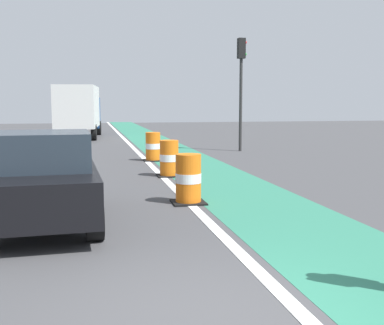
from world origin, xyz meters
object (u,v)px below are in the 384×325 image
Objects in this scene: traffic_barrel_front at (188,179)px; traffic_barrel_mid at (169,159)px; traffic_light_corner at (241,74)px; parked_sedan_nearest at (43,180)px; delivery_truck_down_block at (79,109)px; traffic_barrel_back at (153,147)px.

traffic_barrel_front is 1.00× the size of traffic_barrel_mid.
traffic_barrel_mid is 8.81m from traffic_light_corner.
parked_sedan_nearest is 0.82× the size of traffic_light_corner.
traffic_barrel_front is 0.14× the size of delivery_truck_down_block.
traffic_light_corner reaches higher than traffic_barrel_front.
parked_sedan_nearest is at bearing -120.75° from traffic_barrel_mid.
parked_sedan_nearest is 3.24m from traffic_barrel_front.
traffic_barrel_back is at bearing 71.03° from parked_sedan_nearest.
traffic_light_corner is at bearing -53.97° from delivery_truck_down_block.
traffic_light_corner is at bearing 57.25° from traffic_barrel_mid.
delivery_truck_down_block is (-2.67, 21.12, 1.31)m from traffic_barrel_front.
traffic_light_corner reaches higher than delivery_truck_down_block.
traffic_light_corner reaches higher than traffic_barrel_mid.
traffic_barrel_front is at bearing 24.54° from parked_sedan_nearest.
parked_sedan_nearest is 22.49m from delivery_truck_down_block.
delivery_truck_down_block is 1.52× the size of traffic_light_corner.
traffic_barrel_mid is at bearing -122.75° from traffic_light_corner.
traffic_light_corner is at bearing 66.70° from traffic_barrel_front.
traffic_barrel_back is 13.52m from delivery_truck_down_block.
traffic_barrel_front is 0.21× the size of traffic_light_corner.
traffic_barrel_front is 21.33m from delivery_truck_down_block.
traffic_light_corner is (4.45, 2.97, 2.97)m from traffic_barrel_back.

